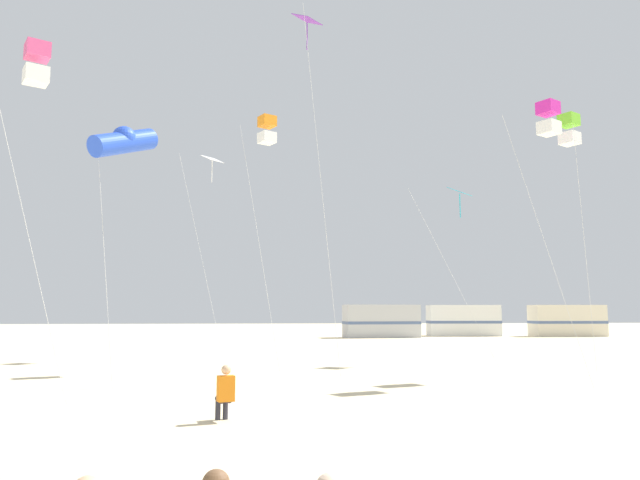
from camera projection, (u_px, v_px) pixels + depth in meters
name	position (u px, v px, depth m)	size (l,w,h in m)	color
kite_flyer_standing	(225.00, 391.00, 12.27)	(0.44, 0.56, 1.16)	orange
kite_tube_blue	(124.00, 141.00, 19.13)	(2.01, 2.44, 8.41)	silver
kite_diamond_cyan	(459.00, 198.00, 26.95)	(3.17, 3.17, 7.88)	silver
kite_diamond_violet	(308.00, 36.00, 22.33)	(1.81, 1.81, 13.45)	silver
kite_box_magenta	(548.00, 119.00, 20.31)	(2.11, 2.11, 9.40)	silver
kite_box_lime	(569.00, 130.00, 22.10)	(0.92, 0.92, 9.56)	silver
kite_box_rainbow	(37.00, 64.00, 16.13)	(2.21, 1.87, 9.53)	silver
kite_diamond_white	(211.00, 167.00, 29.79)	(2.38, 2.13, 10.09)	silver
kite_box_orange	(267.00, 130.00, 24.55)	(1.67, 1.51, 10.29)	silver
rv_van_silver	(381.00, 321.00, 51.14)	(6.62, 2.89, 2.80)	#B7BABF
rv_van_white	(463.00, 321.00, 54.31)	(6.62, 2.88, 2.80)	white
rv_van_cream	(567.00, 321.00, 53.51)	(6.50, 2.51, 2.80)	beige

